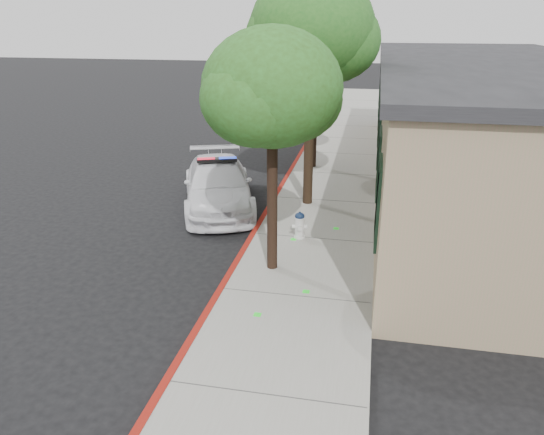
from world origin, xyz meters
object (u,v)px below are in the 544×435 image
Objects in this scene: fire_hydrant at (300,225)px; street_tree_far at (317,43)px; police_car at (218,184)px; street_tree_near at (273,94)px; street_tree_mid at (313,33)px; clapboard_building at (487,124)px.

fire_hydrant is 7.99m from street_tree_far.
street_tree_near reaches higher than police_car.
street_tree_far reaches higher than police_car.
police_car is at bearing -169.34° from street_tree_mid.
street_tree_near is (-0.35, -1.77, 3.53)m from fire_hydrant.
street_tree_mid reaches higher than street_tree_near.
fire_hydrant is 0.11× the size of street_tree_mid.
street_tree_mid is at bearing -85.14° from street_tree_far.
street_tree_mid is at bearing -8.32° from police_car.
police_car is 7.48× the size of fire_hydrant.
street_tree_near is at bearing -77.19° from police_car.
fire_hydrant is 0.14× the size of street_tree_near.
clapboard_building is 9.19m from police_car.
street_tree_mid is (2.71, 0.51, 4.33)m from police_car.
police_car is at bearing 131.33° from fire_hydrant.
clapboard_building is 3.96× the size of police_car.
fire_hydrant is (-5.40, -6.06, -1.62)m from clapboard_building.
street_tree_far is at bearing 43.78° from police_car.
clapboard_building reaches higher than police_car.
police_car is 5.77m from street_tree_near.
police_car is (-8.24, -3.82, -1.41)m from clapboard_building.
police_car reaches higher than fire_hydrant.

